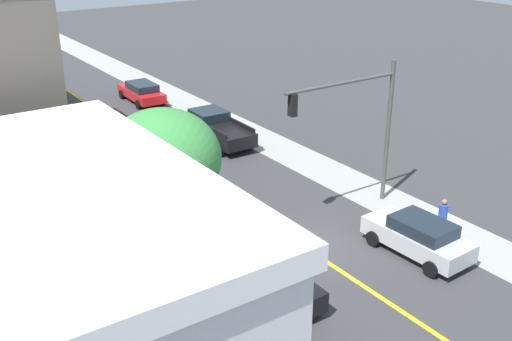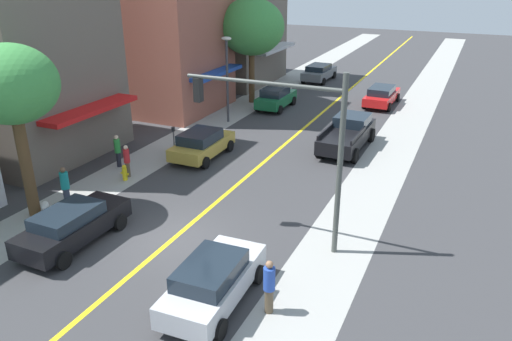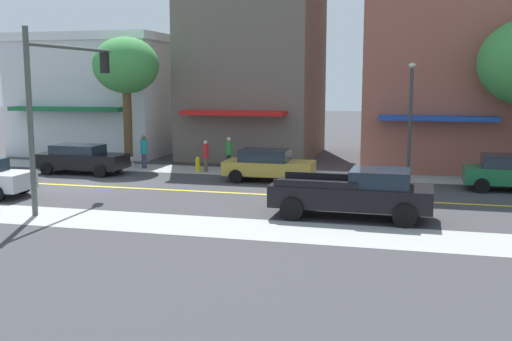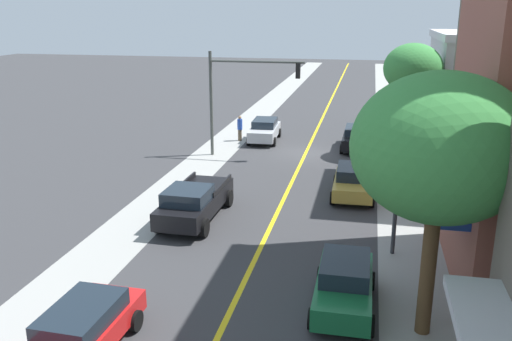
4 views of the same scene
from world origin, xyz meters
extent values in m
plane|color=#38383A|center=(0.00, 0.00, 0.00)|extent=(140.00, 140.00, 0.00)
cube|color=#9E9E99|center=(-5.93, 0.00, 0.00)|extent=(2.71, 126.00, 0.01)
cube|color=#9E9E99|center=(5.93, 0.00, 0.00)|extent=(2.71, 126.00, 0.01)
cube|color=yellow|center=(0.00, 0.00, 0.00)|extent=(0.20, 126.00, 0.00)
cube|color=#665B51|center=(-12.84, 4.91, 5.47)|extent=(8.53, 7.82, 10.93)
cube|color=red|center=(-7.94, 4.91, 2.97)|extent=(1.28, 5.94, 0.24)
cube|color=#935142|center=(-12.84, 15.84, 6.51)|extent=(11.54, 7.53, 13.02)
cube|color=#1E429E|center=(-6.57, 15.84, 2.93)|extent=(1.01, 5.72, 0.24)
cube|color=#665B51|center=(-12.84, 25.89, 5.60)|extent=(11.57, 8.77, 11.20)
cube|color=#B7BABF|center=(-6.44, 25.89, 3.14)|extent=(1.25, 6.66, 0.24)
cylinder|color=brown|center=(-5.82, 19.82, 1.90)|extent=(0.43, 0.43, 3.80)
ellipsoid|color=#3D8E42|center=(-5.82, 19.82, 5.60)|extent=(4.79, 4.79, 4.07)
cylinder|color=brown|center=(-6.45, -0.76, 2.12)|extent=(0.48, 0.48, 4.24)
ellipsoid|color=#3D8E42|center=(-6.45, -0.76, 5.60)|extent=(3.62, 3.62, 3.08)
cylinder|color=yellow|center=(-5.28, 3.77, 0.31)|extent=(0.24, 0.24, 0.62)
sphere|color=yellow|center=(-5.28, 3.77, 0.69)|extent=(0.22, 0.22, 0.22)
cylinder|color=yellow|center=(-5.45, 3.77, 0.34)|extent=(0.10, 0.10, 0.10)
cylinder|color=yellow|center=(-5.11, 3.77, 0.34)|extent=(0.10, 0.10, 0.10)
cylinder|color=#4C4C51|center=(-5.41, 8.38, 0.56)|extent=(0.07, 0.07, 1.11)
cube|color=#2D2D33|center=(-5.41, 8.38, 1.24)|extent=(0.12, 0.18, 0.26)
cylinder|color=#474C47|center=(5.93, 1.63, 3.32)|extent=(0.20, 0.20, 6.64)
cylinder|color=#474C47|center=(2.97, 1.63, 6.04)|extent=(5.92, 0.14, 0.14)
cube|color=black|center=(0.41, 1.63, 5.54)|extent=(0.26, 0.32, 0.90)
sphere|color=red|center=(0.41, 1.63, 5.84)|extent=(0.20, 0.20, 0.20)
sphere|color=yellow|center=(0.41, 1.63, 5.54)|extent=(0.20, 0.20, 0.20)
sphere|color=green|center=(0.41, 1.63, 5.24)|extent=(0.20, 0.20, 0.20)
cylinder|color=#38383D|center=(-5.13, 14.52, 2.66)|extent=(0.16, 0.16, 5.32)
ellipsoid|color=silver|center=(-5.13, 14.52, 5.47)|extent=(0.70, 0.36, 0.24)
cube|color=red|center=(3.41, 23.04, 0.62)|extent=(1.93, 4.74, 0.61)
cube|color=#19232D|center=(3.40, 22.80, 1.18)|extent=(1.65, 2.58, 0.50)
cylinder|color=black|center=(2.55, 24.61, 0.32)|extent=(0.24, 0.65, 0.64)
cylinder|color=black|center=(4.35, 24.56, 0.32)|extent=(0.24, 0.65, 0.64)
cylinder|color=black|center=(2.46, 21.52, 0.32)|extent=(0.24, 0.65, 0.64)
cylinder|color=black|center=(4.26, 21.46, 0.32)|extent=(0.24, 0.65, 0.64)
cube|color=black|center=(-3.23, -1.80, 0.68)|extent=(1.82, 4.60, 0.72)
cube|color=#19232D|center=(-3.23, -2.03, 1.27)|extent=(1.58, 2.49, 0.46)
cylinder|color=black|center=(-4.09, -0.28, 0.32)|extent=(0.23, 0.64, 0.64)
cylinder|color=black|center=(-2.33, -0.30, 0.32)|extent=(0.23, 0.64, 0.64)
cylinder|color=black|center=(-4.13, -3.30, 0.32)|extent=(0.23, 0.64, 0.64)
cylinder|color=black|center=(-2.36, -3.32, 0.32)|extent=(0.23, 0.64, 0.64)
cube|color=#B29338|center=(-3.37, 8.08, 0.64)|extent=(1.93, 4.27, 0.65)
cube|color=#19232D|center=(-3.37, 7.86, 1.24)|extent=(1.69, 2.31, 0.55)
cylinder|color=black|center=(-4.33, 9.48, 0.32)|extent=(0.22, 0.64, 0.64)
cylinder|color=black|center=(-2.43, 9.49, 0.32)|extent=(0.22, 0.64, 0.64)
cylinder|color=black|center=(-4.31, 6.67, 0.32)|extent=(0.22, 0.64, 0.64)
cylinder|color=black|center=(-2.41, 6.68, 0.32)|extent=(0.22, 0.64, 0.64)
cube|color=#B7BABF|center=(3.32, -2.78, 0.68)|extent=(1.96, 4.45, 0.72)
cube|color=#19232D|center=(3.33, -3.00, 1.30)|extent=(1.66, 2.43, 0.51)
cylinder|color=black|center=(2.37, -1.37, 0.32)|extent=(0.25, 0.65, 0.64)
cylinder|color=black|center=(4.15, -1.30, 0.32)|extent=(0.25, 0.65, 0.64)
cylinder|color=black|center=(2.49, -4.26, 0.32)|extent=(0.25, 0.65, 0.64)
cylinder|color=black|center=(4.27, -4.19, 0.32)|extent=(0.25, 0.65, 0.64)
cube|color=#196638|center=(-3.47, 18.97, 0.67)|extent=(1.71, 4.15, 0.71)
cube|color=#19232D|center=(-3.47, 18.76, 1.31)|extent=(1.50, 2.24, 0.55)
cylinder|color=black|center=(-4.32, 20.34, 0.32)|extent=(0.22, 0.64, 0.64)
cylinder|color=black|center=(-2.61, 20.34, 0.32)|extent=(0.22, 0.64, 0.64)
cylinder|color=black|center=(-4.32, 17.60, 0.32)|extent=(0.22, 0.64, 0.64)
cylinder|color=black|center=(-2.62, 17.60, 0.32)|extent=(0.22, 0.64, 0.64)
cube|color=slate|center=(-3.42, 29.16, 0.67)|extent=(2.01, 4.66, 0.69)
cube|color=#19232D|center=(-3.43, 28.93, 1.24)|extent=(1.72, 2.53, 0.46)
cylinder|color=black|center=(-4.31, 30.71, 0.32)|extent=(0.24, 0.65, 0.64)
cylinder|color=black|center=(-2.44, 30.65, 0.32)|extent=(0.24, 0.65, 0.64)
cylinder|color=black|center=(-4.40, 27.67, 0.32)|extent=(0.24, 0.65, 0.64)
cylinder|color=black|center=(-2.52, 27.61, 0.32)|extent=(0.24, 0.65, 0.64)
cube|color=black|center=(3.48, 12.61, 0.78)|extent=(2.09, 5.60, 0.76)
cube|color=#19232D|center=(3.50, 13.61, 1.45)|extent=(1.87, 2.04, 0.58)
cube|color=black|center=(2.54, 11.51, 1.28)|extent=(0.16, 2.90, 0.24)
cube|color=black|center=(4.37, 11.48, 1.28)|extent=(0.16, 2.90, 0.24)
cylinder|color=black|center=(2.52, 14.52, 0.40)|extent=(0.30, 0.81, 0.80)
cylinder|color=black|center=(4.51, 14.48, 0.40)|extent=(0.30, 0.81, 0.80)
cylinder|color=black|center=(2.45, 10.73, 0.40)|extent=(0.30, 0.81, 0.80)
cylinder|color=black|center=(4.44, 10.70, 0.40)|extent=(0.30, 0.81, 0.80)
cylinder|color=brown|center=(5.07, -2.54, 0.41)|extent=(0.27, 0.27, 0.83)
cylinder|color=#284CB2|center=(5.07, -2.54, 1.20)|extent=(0.36, 0.36, 0.75)
sphere|color=#936B4C|center=(5.07, -2.54, 1.70)|extent=(0.23, 0.23, 0.23)
cylinder|color=#33384C|center=(-5.80, 0.47, 0.41)|extent=(0.28, 0.28, 0.83)
cylinder|color=teal|center=(-5.80, 0.47, 1.20)|extent=(0.37, 0.37, 0.75)
sphere|color=brown|center=(-5.80, 0.47, 1.70)|extent=(0.23, 0.23, 0.23)
cylinder|color=brown|center=(-5.39, 4.18, 0.38)|extent=(0.23, 0.23, 0.76)
cylinder|color=red|center=(-5.39, 4.18, 1.10)|extent=(0.30, 0.30, 0.69)
sphere|color=beige|center=(-5.39, 4.18, 1.55)|extent=(0.21, 0.21, 0.21)
cylinder|color=black|center=(-6.66, 5.06, 0.39)|extent=(0.24, 0.24, 0.79)
cylinder|color=#288C38|center=(-6.66, 5.06, 1.15)|extent=(0.32, 0.32, 0.72)
sphere|color=beige|center=(-6.66, 5.06, 1.62)|extent=(0.22, 0.22, 0.22)
ellipsoid|color=silver|center=(-6.01, -0.57, 0.43)|extent=(0.71, 0.69, 0.30)
sphere|color=silver|center=(-5.73, -0.83, 0.52)|extent=(0.24, 0.24, 0.24)
cylinder|color=silver|center=(-5.83, -0.73, 0.14)|extent=(0.11, 0.11, 0.28)
cylinder|color=silver|center=(-6.18, -0.40, 0.14)|extent=(0.11, 0.11, 0.28)
camera|label=1|loc=(-13.92, -16.68, 12.49)|focal=43.04mm
camera|label=2|loc=(9.80, -13.96, 9.86)|focal=34.85mm
camera|label=3|loc=(24.48, 14.55, 4.82)|focal=42.46mm
camera|label=4|loc=(-3.89, 34.47, 9.13)|focal=37.97mm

